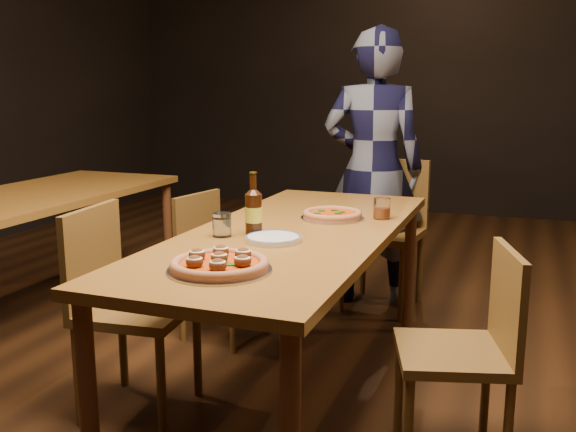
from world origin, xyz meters
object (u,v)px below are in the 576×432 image
(table_main, at_px, (292,247))
(pizza_margherita, at_px, (332,215))
(plate_stack, at_px, (273,239))
(diner, at_px, (373,169))
(beer_bottle, at_px, (254,213))
(chair_end, at_px, (382,233))
(pizza_meatball, at_px, (219,264))
(chair_main_e, at_px, (452,351))
(table_left, at_px, (24,208))
(chair_main_sw, at_px, (225,265))
(water_glass, at_px, (222,225))
(amber_glass, at_px, (382,208))
(chair_main_nw, at_px, (138,308))

(table_main, distance_m, pizza_margherita, 0.32)
(plate_stack, xyz_separation_m, diner, (0.02, 1.59, 0.08))
(table_main, xyz_separation_m, beer_bottle, (-0.12, -0.13, 0.16))
(chair_end, xyz_separation_m, diner, (-0.09, 0.08, 0.37))
(pizza_meatball, bearing_deg, chair_main_e, 29.47)
(table_left, height_order, pizza_margherita, pizza_margherita)
(diner, bearing_deg, chair_main_sw, 46.02)
(chair_main_sw, distance_m, plate_stack, 0.99)
(water_glass, distance_m, amber_glass, 0.78)
(chair_main_nw, xyz_separation_m, water_glass, (0.33, 0.13, 0.35))
(table_left, distance_m, water_glass, 1.56)
(diner, bearing_deg, amber_glass, 96.20)
(plate_stack, bearing_deg, chair_end, 85.78)
(diner, bearing_deg, table_main, 79.89)
(water_glass, bearing_deg, diner, 80.98)
(pizza_meatball, distance_m, plate_stack, 0.44)
(table_left, bearing_deg, chair_main_sw, 10.86)
(table_left, xyz_separation_m, water_glass, (1.47, -0.50, 0.12))
(chair_main_nw, relative_size, chair_main_e, 1.09)
(chair_main_nw, xyz_separation_m, chair_main_sw, (-0.02, 0.85, -0.04))
(chair_main_sw, bearing_deg, chair_end, -31.42)
(chair_main_e, bearing_deg, chair_main_nw, -102.14)
(chair_main_e, bearing_deg, plate_stack, -109.00)
(table_main, relative_size, beer_bottle, 8.01)
(chair_main_e, bearing_deg, water_glass, -108.89)
(table_main, distance_m, chair_end, 1.31)
(table_left, xyz_separation_m, amber_glass, (2.00, 0.07, 0.12))
(table_left, relative_size, pizza_meatball, 5.80)
(table_left, relative_size, pizza_margherita, 6.93)
(pizza_meatball, height_order, pizza_margherita, pizza_meatball)
(beer_bottle, bearing_deg, amber_glass, 49.81)
(pizza_meatball, bearing_deg, chair_main_sw, 115.63)
(chair_main_sw, xyz_separation_m, pizza_margherita, (0.66, -0.22, 0.36))
(chair_end, relative_size, water_glass, 9.93)
(chair_main_nw, distance_m, water_glass, 0.49)
(chair_main_sw, height_order, pizza_margherita, chair_main_sw)
(chair_main_sw, distance_m, chair_main_e, 1.49)
(pizza_meatball, bearing_deg, plate_stack, 88.20)
(chair_end, bearing_deg, chair_main_e, -62.53)
(chair_main_sw, xyz_separation_m, beer_bottle, (0.46, -0.65, 0.43))
(table_main, xyz_separation_m, pizza_meatball, (-0.01, -0.65, 0.10))
(table_main, height_order, water_glass, water_glass)
(pizza_meatball, height_order, plate_stack, pizza_meatball)
(beer_bottle, relative_size, amber_glass, 2.62)
(chair_main_e, xyz_separation_m, plate_stack, (-0.70, 0.03, 0.35))
(plate_stack, xyz_separation_m, beer_bottle, (-0.12, 0.08, 0.08))
(pizza_meatball, distance_m, amber_glass, 1.07)
(chair_main_nw, distance_m, chair_end, 1.76)
(chair_main_e, distance_m, pizza_margherita, 0.89)
(plate_stack, bearing_deg, amber_glass, 62.60)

